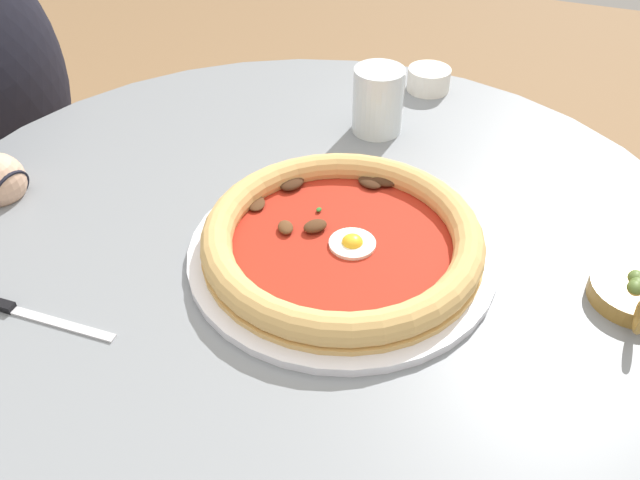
{
  "coord_description": "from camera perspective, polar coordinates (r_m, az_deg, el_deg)",
  "views": [
    {
      "loc": [
        0.53,
        0.22,
        1.21
      ],
      "look_at": [
        -0.01,
        0.02,
        0.73
      ],
      "focal_mm": 37.27,
      "sensor_mm": 36.0,
      "label": 1
    }
  ],
  "objects": [
    {
      "name": "ramekin_capers",
      "position": [
        1.07,
        9.33,
        13.53
      ],
      "size": [
        0.07,
        0.07,
        0.03
      ],
      "color": "white",
      "rests_on": "dining_table"
    },
    {
      "name": "water_glass",
      "position": [
        0.94,
        4.98,
        11.49
      ],
      "size": [
        0.07,
        0.07,
        0.09
      ],
      "color": "silver",
      "rests_on": "dining_table"
    },
    {
      "name": "steak_knife",
      "position": [
        0.75,
        -25.59,
        -5.13
      ],
      "size": [
        0.02,
        0.2,
        0.01
      ],
      "color": "silver",
      "rests_on": "dining_table"
    },
    {
      "name": "pizza_on_plate",
      "position": [
        0.72,
        1.91,
        -0.1
      ],
      "size": [
        0.34,
        0.34,
        0.04
      ],
      "color": "white",
      "rests_on": "dining_table"
    },
    {
      "name": "olive_pan",
      "position": [
        0.75,
        25.41,
        -4.04
      ],
      "size": [
        0.12,
        0.09,
        0.04
      ],
      "color": "olive",
      "rests_on": "dining_table"
    },
    {
      "name": "dining_table",
      "position": [
        0.87,
        -1.39,
        -8.24
      ],
      "size": [
        0.96,
        0.96,
        0.73
      ],
      "color": "gray",
      "rests_on": "ground"
    }
  ]
}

